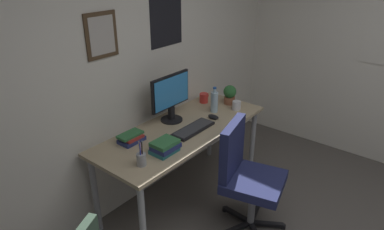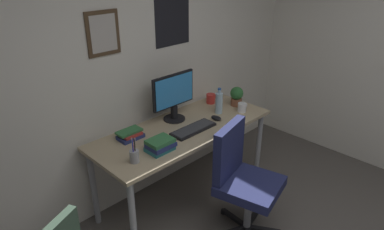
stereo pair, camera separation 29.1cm
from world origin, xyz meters
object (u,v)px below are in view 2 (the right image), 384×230
pen_cup (134,156)px  book_stack_right (130,135)px  office_chair (242,176)px  potted_plant (237,96)px  book_stack_left (160,145)px  computer_mouse (216,118)px  monitor (174,95)px  coffee_mug_near (242,107)px  coffee_mug_far (211,98)px  water_bottle (219,103)px  keyboard (193,129)px

pen_cup → book_stack_right: size_ratio=0.97×
office_chair → potted_plant: office_chair is taller
book_stack_left → computer_mouse: bearing=5.2°
monitor → coffee_mug_near: (0.58, -0.33, -0.20)m
office_chair → pen_cup: pen_cup is taller
book_stack_left → book_stack_right: book_stack_left is taller
book_stack_left → book_stack_right: 0.33m
computer_mouse → pen_cup: 0.96m
monitor → office_chair: bearing=-90.6°
office_chair → pen_cup: (-0.68, 0.47, 0.28)m
potted_plant → pen_cup: size_ratio=0.98×
coffee_mug_far → potted_plant: 0.27m
pen_cup → book_stack_left: pen_cup is taller
coffee_mug_far → book_stack_right: (-1.03, -0.05, -0.01)m
monitor → water_bottle: bearing=-25.9°
coffee_mug_far → book_stack_right: bearing=-177.5°
coffee_mug_far → pen_cup: bearing=-163.4°
coffee_mug_near → pen_cup: size_ratio=0.61×
computer_mouse → coffee_mug_far: bearing=49.7°
book_stack_left → book_stack_right: (-0.05, 0.33, -0.01)m
water_bottle → coffee_mug_near: 0.24m
potted_plant → book_stack_right: 1.18m
book_stack_right → coffee_mug_far: bearing=2.5°
keyboard → coffee_mug_far: bearing=28.9°
computer_mouse → book_stack_left: bearing=-174.8°
keyboard → computer_mouse: 0.30m
keyboard → computer_mouse: computer_mouse is taller
potted_plant → book_stack_left: size_ratio=0.96×
keyboard → coffee_mug_near: coffee_mug_near is taller
coffee_mug_far → potted_plant: potted_plant is taller
coffee_mug_near → book_stack_left: size_ratio=0.60×
office_chair → coffee_mug_far: office_chair is taller
water_bottle → keyboard: bearing=-168.5°
keyboard → book_stack_right: (-0.47, 0.26, 0.02)m
coffee_mug_far → pen_cup: (-1.22, -0.36, 0.01)m
keyboard → water_bottle: water_bottle is taller
pen_cup → monitor: bearing=25.9°
coffee_mug_near → potted_plant: size_ratio=0.62×
keyboard → water_bottle: 0.45m
keyboard → coffee_mug_near: 0.62m
coffee_mug_far → book_stack_right: coffee_mug_far is taller
pen_cup → book_stack_left: size_ratio=0.98×
monitor → pen_cup: (-0.69, -0.34, -0.19)m
office_chair → computer_mouse: 0.64m
computer_mouse → coffee_mug_far: coffee_mug_far is taller
coffee_mug_far → water_bottle: bearing=-120.1°
coffee_mug_far → book_stack_right: 1.03m
monitor → book_stack_left: monitor is taller
water_bottle → coffee_mug_near: (0.18, -0.14, -0.06)m
coffee_mug_near → potted_plant: 0.17m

